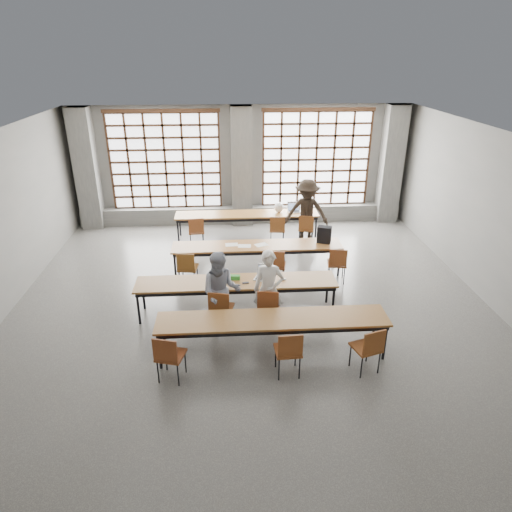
{
  "coord_description": "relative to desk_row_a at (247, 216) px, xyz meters",
  "views": [
    {
      "loc": [
        -0.46,
        -8.12,
        4.96
      ],
      "look_at": [
        0.11,
        0.4,
        1.06
      ],
      "focal_mm": 32.0,
      "sensor_mm": 36.0,
      "label": 1
    }
  ],
  "objects": [
    {
      "name": "student_male",
      "position": [
        0.19,
        -4.56,
        0.12
      ],
      "size": [
        0.63,
        0.46,
        1.58
      ],
      "primitive_type": "imported",
      "rotation": [
        0.0,
        0.0,
        -0.16
      ],
      "color": "silver",
      "rests_on": "floor"
    },
    {
      "name": "chair_near_right",
      "position": [
        1.7,
        -6.1,
        -0.13
      ],
      "size": [
        0.53,
        0.53,
        0.88
      ],
      "color": "brown",
      "rests_on": "floor"
    },
    {
      "name": "paper_sheet_b",
      "position": [
        -0.17,
        -2.3,
        0.07
      ],
      "size": [
        0.31,
        0.23,
        0.0
      ],
      "primitive_type": "cube",
      "rotation": [
        0.0,
        0.0,
        -0.08
      ],
      "color": "silver",
      "rests_on": "desk_row_b"
    },
    {
      "name": "floor",
      "position": [
        -0.09,
        -3.99,
        -0.66
      ],
      "size": [
        11.0,
        11.0,
        0.0
      ],
      "primitive_type": "plane",
      "color": "#50504D",
      "rests_on": "ground"
    },
    {
      "name": "chair_back_mid",
      "position": [
        0.79,
        -0.63,
        -0.13
      ],
      "size": [
        0.46,
        0.46,
        0.88
      ],
      "color": "brown",
      "rests_on": "floor"
    },
    {
      "name": "paper_sheet_a",
      "position": [
        -0.47,
        -2.2,
        0.07
      ],
      "size": [
        0.31,
        0.23,
        0.0
      ],
      "primitive_type": "cube",
      "rotation": [
        0.0,
        0.0,
        0.06
      ],
      "color": "silver",
      "rests_on": "desk_row_b"
    },
    {
      "name": "laptop_front",
      "position": [
        0.17,
        -3.95,
        0.13
      ],
      "size": [
        0.45,
        0.42,
        0.26
      ],
      "color": "#ABABB0",
      "rests_on": "desk_row_c"
    },
    {
      "name": "chair_near_mid",
      "position": [
        0.38,
        -6.1,
        -0.13
      ],
      "size": [
        0.44,
        0.45,
        0.88
      ],
      "color": "brown",
      "rests_on": "floor"
    },
    {
      "name": "chair_back_left",
      "position": [
        -1.39,
        -0.63,
        -0.13
      ],
      "size": [
        0.46,
        0.46,
        0.88
      ],
      "color": "brown",
      "rests_on": "floor"
    },
    {
      "name": "chair_back_right",
      "position": [
        1.58,
        -0.63,
        -0.13
      ],
      "size": [
        0.51,
        0.51,
        0.88
      ],
      "color": "brown",
      "rests_on": "floor"
    },
    {
      "name": "laptop_back",
      "position": [
        1.35,
        0.11,
        0.13
      ],
      "size": [
        0.37,
        0.31,
        0.26
      ],
      "color": "#AEAEB2",
      "rests_on": "desk_row_a"
    },
    {
      "name": "chair_front_left",
      "position": [
        -0.73,
        -4.68,
        -0.13
      ],
      "size": [
        0.51,
        0.51,
        0.88
      ],
      "color": "brown",
      "rests_on": "floor"
    },
    {
      "name": "phone",
      "position": [
        -0.23,
        -4.16,
        0.07
      ],
      "size": [
        0.14,
        0.08,
        0.01
      ],
      "primitive_type": "cube",
      "rotation": [
        0.0,
        0.0,
        0.14
      ],
      "color": "black",
      "rests_on": "desk_row_c"
    },
    {
      "name": "sill_ledge",
      "position": [
        -0.09,
        1.31,
        -0.41
      ],
      "size": [
        9.8,
        0.35,
        0.5
      ],
      "primitive_type": "cube",
      "color": "#535350",
      "rests_on": "floor"
    },
    {
      "name": "chair_mid_right",
      "position": [
        1.92,
        -2.88,
        -0.13
      ],
      "size": [
        0.48,
        0.48,
        0.88
      ],
      "color": "brown",
      "rests_on": "floor"
    },
    {
      "name": "chair_near_left",
      "position": [
        -1.54,
        -6.1,
        -0.13
      ],
      "size": [
        0.52,
        0.52,
        0.88
      ],
      "color": "brown",
      "rests_on": "floor"
    },
    {
      "name": "chair_mid_left",
      "position": [
        -1.48,
        -2.88,
        -0.13
      ],
      "size": [
        0.48,
        0.48,
        0.88
      ],
      "color": "brown",
      "rests_on": "floor"
    },
    {
      "name": "desk_row_c",
      "position": [
        -0.41,
        -4.06,
        0.0
      ],
      "size": [
        4.0,
        0.7,
        0.73
      ],
      "color": "brown",
      "rests_on": "floor"
    },
    {
      "name": "desk_row_a",
      "position": [
        0.0,
        0.0,
        0.0
      ],
      "size": [
        4.0,
        0.7,
        0.73
      ],
      "color": "brown",
      "rests_on": "floor"
    },
    {
      "name": "desk_row_d",
      "position": [
        0.18,
        -5.47,
        0.0
      ],
      "size": [
        4.0,
        0.7,
        0.73
      ],
      "color": "brown",
      "rests_on": "floor"
    },
    {
      "name": "student_back",
      "position": [
        1.6,
        -0.5,
        0.24
      ],
      "size": [
        1.27,
        0.88,
        1.81
      ],
      "primitive_type": "imported",
      "rotation": [
        0.0,
        0.0,
        -0.19
      ],
      "color": "black",
      "rests_on": "floor"
    },
    {
      "name": "window_right",
      "position": [
        2.16,
        1.43,
        1.24
      ],
      "size": [
        3.32,
        0.12,
        3.0
      ],
      "color": "white",
      "rests_on": "wall_back"
    },
    {
      "name": "backpack",
      "position": [
        1.73,
        -2.2,
        0.27
      ],
      "size": [
        0.37,
        0.31,
        0.4
      ],
      "primitive_type": "cube",
      "rotation": [
        0.0,
        0.0,
        -0.38
      ],
      "color": "black",
      "rests_on": "desk_row_b"
    },
    {
      "name": "column_mid",
      "position": [
        -0.09,
        1.23,
        1.09
      ],
      "size": [
        0.6,
        0.55,
        3.5
      ],
      "primitive_type": "cube",
      "color": "#535350",
      "rests_on": "floor"
    },
    {
      "name": "student_female",
      "position": [
        -0.71,
        -4.56,
        0.12
      ],
      "size": [
        0.79,
        0.63,
        1.57
      ],
      "primitive_type": "imported",
      "rotation": [
        0.0,
        0.0,
        -0.05
      ],
      "color": "#172246",
      "rests_on": "floor"
    },
    {
      "name": "desk_row_b",
      "position": [
        0.13,
        -2.25,
        0.0
      ],
      "size": [
        4.0,
        0.7,
        0.73
      ],
      "color": "brown",
      "rests_on": "floor"
    },
    {
      "name": "column_right",
      "position": [
        4.41,
        1.23,
        1.09
      ],
      "size": [
        0.6,
        0.55,
        3.5
      ],
      "primitive_type": "cube",
      "color": "#535350",
      "rests_on": "floor"
    },
    {
      "name": "mouse",
      "position": [
        0.54,
        -4.08,
        0.08
      ],
      "size": [
        0.11,
        0.08,
        0.04
      ],
      "primitive_type": "ellipsoid",
      "rotation": [
        0.0,
        0.0,
        0.12
      ],
      "color": "silver",
      "rests_on": "desk_row_c"
    },
    {
      "name": "paper_sheet_c",
      "position": [
        0.23,
        -2.25,
        0.07
      ],
      "size": [
        0.36,
        0.31,
        0.0
      ],
      "primitive_type": "cube",
      "rotation": [
        0.0,
        0.0,
        0.41
      ],
      "color": "white",
      "rests_on": "desk_row_b"
    },
    {
      "name": "chair_front_right",
      "position": [
        0.18,
        -4.68,
        -0.13
      ],
      "size": [
        0.49,
        0.49,
        0.88
      ],
      "color": "brown",
      "rests_on": "floor"
    },
    {
      "name": "column_left",
      "position": [
        -4.59,
        1.23,
        1.09
      ],
      "size": [
        0.6,
        0.55,
        3.5
      ],
      "primitive_type": "cube",
      "color": "#535350",
      "rests_on": "floor"
    },
    {
      "name": "green_box",
      "position": [
        -0.46,
        -3.98,
        0.11
      ],
      "size": [
        0.26,
        0.12,
        0.09
      ],
      "primitive_type": "cube",
      "rotation": [
        0.0,
        0.0,
        -0.1
      ],
      "color": "#318D2E",
      "rests_on": "desk_row_c"
    },
    {
      "name": "ceiling",
      "position": [
        -0.09,
        -3.99,
        2.84
      ],
      "size": [
        11.0,
        11.0,
        0.0
      ],
      "primitive_type": "plane",
      "rotation": [
        3.14,
        0.0,
        0.0
      ],
      "color": "silver",
      "rests_on": "floor"
    },
    {
      "name": "chair_mid_centre",
      "position": [
        0.52,
        -2.88,
        -0.13
      ],
      "size": [
        0.49,
        0.5,
        0.88
      ],
      "color": "maroon",
      "rests_on": "floor"
    },
    {
      "name": "wall_back",
      "position": [
        -0.09,
        1.51,
        1.09
      ],
      "size": [
        10.0,
        0.0,
        10.0
      ],
      "primitive_type": "plane",
      "rotation": [
        1.57,
        0.0,
        0.0
      ],
      "color": "slate",
      "rests_on": "floor"
    },
    {
      "name": "plastic_bag",
      "position": [
        0.9,
        0.05,
        0.21
      ],
      "size": [
        0.31,
        0.28,
        0.29
      ],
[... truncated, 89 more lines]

